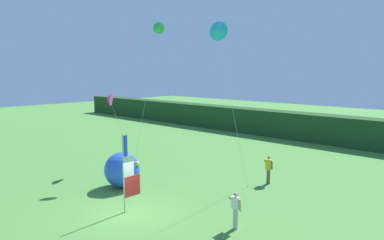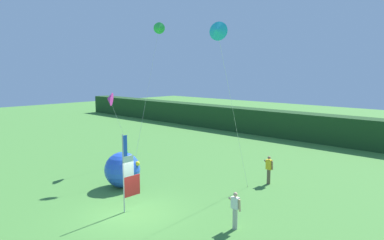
# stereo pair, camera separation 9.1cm
# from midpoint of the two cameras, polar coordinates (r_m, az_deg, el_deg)

# --- Properties ---
(ground_plane) EXTENTS (120.00, 120.00, 0.00)m
(ground_plane) POSITION_cam_midpoint_polar(r_m,az_deg,el_deg) (18.57, -9.67, -14.38)
(ground_plane) COLOR #478438
(distant_treeline) EXTENTS (80.00, 2.40, 2.74)m
(distant_treeline) POSITION_cam_midpoint_polar(r_m,az_deg,el_deg) (37.16, 20.87, -1.38)
(distant_treeline) COLOR #1E421E
(distant_treeline) RESTS_ON ground
(banner_flag) EXTENTS (0.06, 1.03, 3.95)m
(banner_flag) POSITION_cam_midpoint_polar(r_m,az_deg,el_deg) (18.26, -10.23, -8.49)
(banner_flag) COLOR #B7B7BC
(banner_flag) RESTS_ON ground
(person_near_banner) EXTENTS (0.55, 0.48, 1.69)m
(person_near_banner) POSITION_cam_midpoint_polar(r_m,az_deg,el_deg) (16.43, 6.80, -13.95)
(person_near_banner) COLOR #B7B2A3
(person_near_banner) RESTS_ON ground
(person_mid_field) EXTENTS (0.55, 0.48, 1.77)m
(person_mid_field) POSITION_cam_midpoint_polar(r_m,az_deg,el_deg) (22.87, 11.99, -7.65)
(person_mid_field) COLOR brown
(person_mid_field) RESTS_ON ground
(inflatable_balloon) EXTENTS (2.14, 2.14, 2.18)m
(inflatable_balloon) POSITION_cam_midpoint_polar(r_m,az_deg,el_deg) (22.17, -11.17, -7.77)
(inflatable_balloon) COLOR blue
(inflatable_balloon) RESTS_ON ground
(kite_magenta_delta_0) EXTENTS (0.97, 2.76, 5.50)m
(kite_magenta_delta_0) POSITION_cam_midpoint_polar(r_m,az_deg,el_deg) (26.08, -13.18, 3.25)
(kite_magenta_delta_0) COLOR brown
(kite_magenta_delta_0) RESTS_ON ground
(kite_green_delta_1) EXTENTS (1.67, 4.04, 10.34)m
(kite_green_delta_1) POSITION_cam_midpoint_polar(r_m,az_deg,el_deg) (25.70, -5.47, 14.29)
(kite_green_delta_1) COLOR brown
(kite_green_delta_1) RESTS_ON ground
(kite_cyan_delta_2) EXTENTS (1.11, 4.11, 9.43)m
(kite_cyan_delta_2) POSITION_cam_midpoint_polar(r_m,az_deg,el_deg) (18.00, 3.95, 13.98)
(kite_cyan_delta_2) COLOR brown
(kite_cyan_delta_2) RESTS_ON ground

